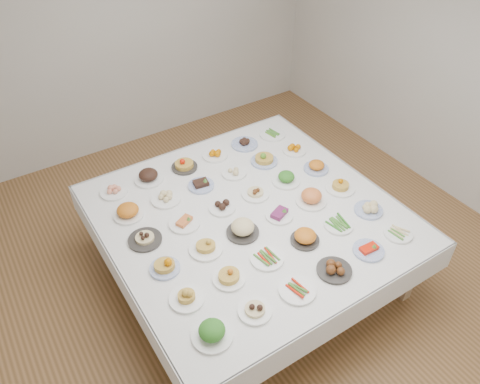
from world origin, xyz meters
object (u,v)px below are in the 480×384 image
dish_0 (212,330)px  dish_35 (272,134)px  dish_18 (144,235)px  display_table (249,218)px

dish_0 → dish_35: 2.51m
dish_0 → dish_18: bearing=90.6°
display_table → dish_35: size_ratio=9.02×
display_table → dish_35: bearing=45.2°
display_table → dish_35: (0.89, 0.89, 0.08)m
display_table → dish_18: size_ratio=8.94×
dish_0 → dish_35: bearing=45.1°
dish_0 → dish_18: size_ratio=1.01×
dish_0 → dish_35: dish_0 is taller
dish_0 → dish_35: (1.77, 1.78, -0.05)m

